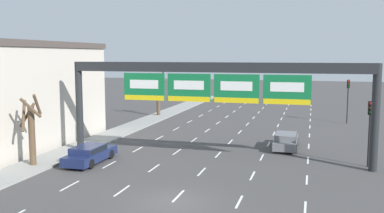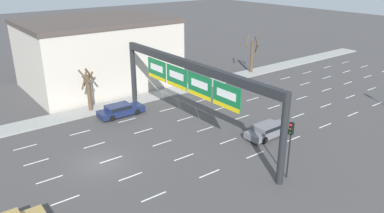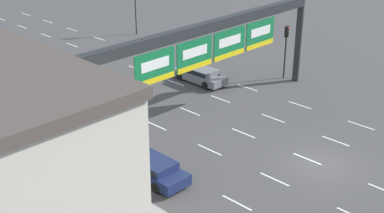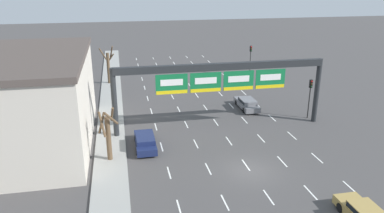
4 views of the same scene
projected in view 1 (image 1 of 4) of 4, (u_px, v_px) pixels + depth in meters
ground_plane at (172, 202)px, 21.98m from camera, size 220.00×220.00×0.00m
lane_dashes at (225, 148)px, 34.87m from camera, size 13.32×67.00×0.01m
sign_gantry at (213, 82)px, 30.08m from camera, size 21.94×0.70×7.02m
car_grey at (286, 140)px, 34.54m from camera, size 1.80×4.88×1.27m
car_navy at (90, 153)px, 29.87m from camera, size 1.85×4.86×1.27m
traffic_light_near_gantry at (348, 92)px, 46.93m from camera, size 0.30×0.35×4.84m
traffic_light_mid_block at (370, 120)px, 28.55m from camera, size 0.30×0.35×4.47m
tree_bare_closest at (159, 93)px, 52.64m from camera, size 2.19×2.19×5.54m
tree_bare_second at (31, 129)px, 28.65m from camera, size 1.79×1.79×4.84m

